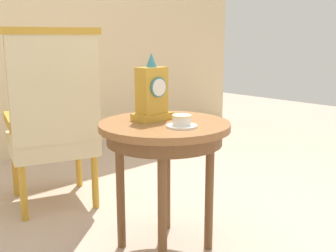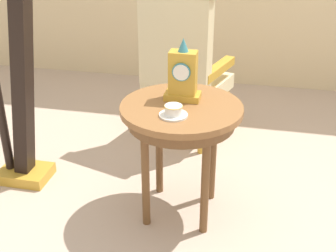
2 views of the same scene
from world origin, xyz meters
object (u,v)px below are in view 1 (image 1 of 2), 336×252
Objects in this scene: side_table at (165,139)px; armchair at (53,118)px; teacup_left at (182,122)px; mantel_clock at (152,94)px.

armchair reaches higher than side_table.
teacup_left is 0.13× the size of armchair.
armchair is at bearing 100.63° from mantel_clock.
side_table is 0.23m from mantel_clock.
armchair is (-0.16, 0.86, 0.00)m from side_table.
mantel_clock is at bearing -79.37° from armchair.
side_table is 0.88m from armchair.
side_table is at bearing -79.72° from armchair.
mantel_clock reaches higher than teacup_left.
armchair reaches higher than teacup_left.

